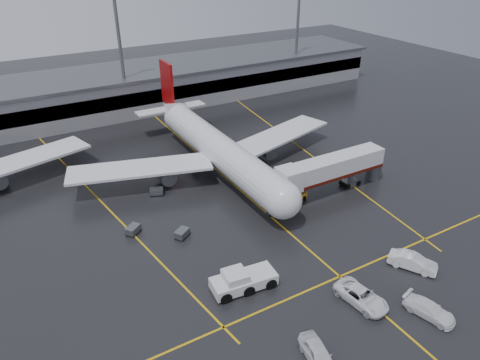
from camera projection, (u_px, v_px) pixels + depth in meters
ground at (245, 194)px, 69.25m from camera, size 220.00×220.00×0.00m
apron_line_centre at (245, 194)px, 69.25m from camera, size 0.25×90.00×0.02m
apron_line_stop at (340, 276)px, 52.55m from camera, size 60.00×0.25×0.02m
apron_line_left at (98, 199)px, 68.06m from camera, size 9.99×69.35×0.02m
apron_line_right at (300, 147)px, 84.73m from camera, size 7.57×69.64×0.02m
terminal at (140, 87)px, 103.56m from camera, size 122.00×19.00×8.60m
light_mast_mid at (120, 50)px, 91.98m from camera, size 3.00×1.20×25.45m
light_mast_right at (297, 30)px, 111.72m from camera, size 3.00×1.20×25.45m
main_airliner at (215, 147)px, 74.59m from camera, size 48.80×45.60×14.10m
jet_bridge at (332, 169)px, 68.01m from camera, size 19.90×3.40×6.05m
pushback_tractor at (242, 281)px, 50.35m from camera, size 7.67×3.84×2.65m
belt_loader at (294, 198)px, 67.16m from camera, size 4.16×2.44×2.48m
service_van_a at (361, 296)px, 48.43m from camera, size 3.67×6.54×1.73m
service_van_b at (429, 310)px, 46.82m from camera, size 3.54×5.83×1.58m
service_van_c at (413, 262)px, 53.47m from camera, size 4.56×5.85×1.86m
service_van_d at (318, 354)px, 41.72m from camera, size 3.11×5.58×1.79m
baggage_cart_a at (182, 233)px, 59.14m from camera, size 2.39×2.19×1.12m
baggage_cart_b at (133, 229)px, 59.88m from camera, size 2.38×2.24×1.12m
baggage_cart_c at (157, 191)px, 68.80m from camera, size 2.35×1.98×1.12m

